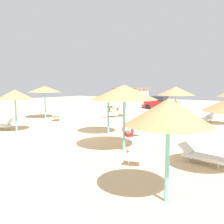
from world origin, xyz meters
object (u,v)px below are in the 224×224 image
Objects in this scene: parasol_1 at (45,89)px; lounger_3 at (110,114)px; parasol_8 at (168,112)px; bench_1 at (183,112)px; parked_car at (160,103)px; lounger_0 at (201,156)px; parasol_3 at (125,93)px; parasol_5 at (15,95)px; parasol_4 at (124,93)px; parasol_7 at (176,91)px; beach_cabana at (131,98)px; lounger_5 at (0,125)px; lounger_2 at (134,130)px; bench_2 at (113,109)px; lounger_4 at (137,152)px; lounger_6 at (205,118)px; lounger_1 at (57,117)px; parasol_2 at (108,97)px.

lounger_3 is at bearing 42.93° from parasol_1.
bench_1 is (-6.31, 18.51, -2.07)m from parasol_8.
parasol_8 is 0.67× the size of parked_car.
parasol_8 is 1.42× the size of lounger_0.
parasol_5 is (-1.63, -10.58, 0.10)m from parasol_3.
parasol_4 reaches higher than parasol_7.
lounger_3 is 10.67m from beach_cabana.
lounger_5 is (-10.00, -0.80, -2.45)m from parasol_4.
parasol_4 reaches higher than parasol_8.
parasol_1 reaches higher than lounger_0.
parasol_3 is at bearing -60.44° from beach_cabana.
parked_car is at bearing 87.26° from parasol_5.
parasol_8 is 14.12m from lounger_5.
parasol_7 is at bearing 48.66° from lounger_5.
lounger_3 reaches higher than lounger_2.
lounger_4 is at bearing -50.21° from bench_2.
bench_1 is (-3.82, 15.87, 0.02)m from lounger_4.
parasol_3 is at bearing 42.49° from lounger_3.
parked_car is at bearing 135.75° from lounger_6.
lounger_1 is 14.91m from parked_car.
lounger_2 is at bearing 32.03° from parasol_2.
parasol_4 is 11.71m from lounger_6.
beach_cabana reaches higher than lounger_3.
lounger_4 is at bearing -76.46° from bench_1.
lounger_6 is 0.47× the size of parked_car.
beach_cabana is (-8.62, 16.20, -0.97)m from parasol_2.
lounger_3 is at bearing 132.47° from parasol_8.
lounger_0 is 0.47× the size of parked_car.
bench_2 is (-9.09, 3.74, -2.30)m from parasol_7.
parked_car reaches higher than lounger_3.
beach_cabana is at bearing 99.90° from parasol_5.
parasol_1 is at bearing 164.27° from lounger_0.
bench_1 is at bearing 70.42° from parasol_5.
bench_1 is 0.37× the size of parked_car.
lounger_1 is at bearing -125.90° from bench_1.
parasol_7 is 1.62× the size of lounger_3.
bench_2 is at bearing 123.06° from lounger_3.
lounger_6 is at bearing 27.74° from parasol_1.
lounger_5 is (0.24, -5.29, 0.01)m from lounger_1.
lounger_5 is (-13.71, 2.66, -2.09)m from parasol_8.
beach_cabana is (-1.33, 14.30, 1.10)m from lounger_1.
lounger_0 is 2.56m from lounger_4.
lounger_3 is at bearing 59.58° from lounger_1.
parasol_7 is 1.55× the size of lounger_6.
parasol_7 is (-1.18, 9.23, -0.12)m from parasol_4.
parasol_7 is at bearing 86.33° from lounger_2.
parked_car reaches higher than lounger_5.
lounger_0 is (10.09, -9.63, -2.09)m from parasol_3.
beach_cabana is at bearing 157.41° from bench_1.
bench_2 is (-7.30, 10.39, -2.04)m from parasol_2.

